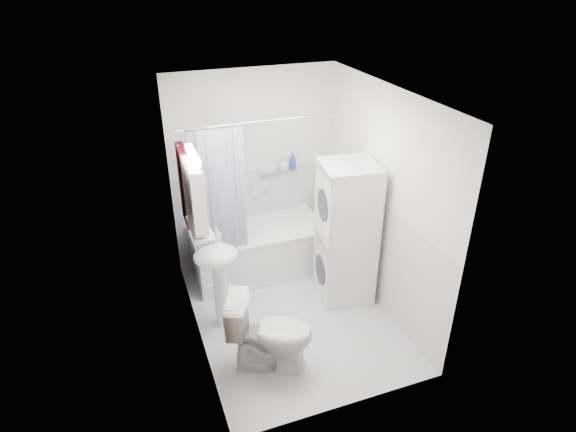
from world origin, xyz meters
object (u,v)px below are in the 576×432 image
object	(u,v)px
washer_dryer	(346,233)
toilet	(270,334)
bathtub	(259,248)
sink	(217,268)

from	to	relation	value
washer_dryer	toilet	xyz separation A→B (m)	(-1.13, -0.78, -0.42)
washer_dryer	toilet	size ratio (longest dim) A/B	2.05
toilet	bathtub	bearing A→B (deg)	9.86
toilet	washer_dryer	bearing A→B (deg)	-32.26
sink	bathtub	bearing A→B (deg)	49.94
bathtub	sink	distance (m)	1.10
sink	toilet	xyz separation A→B (m)	(0.30, -0.75, -0.32)
bathtub	washer_dryer	size ratio (longest dim) A/B	0.98
washer_dryer	toilet	bearing A→B (deg)	-137.58
bathtub	sink	bearing A→B (deg)	-130.06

